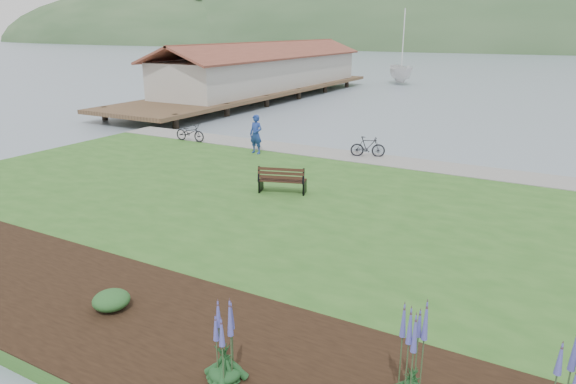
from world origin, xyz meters
name	(u,v)px	position (x,y,z in m)	size (l,w,h in m)	color
ground	(332,210)	(0.00, 0.00, 0.00)	(600.00, 600.00, 0.00)	slate
lawn	(308,222)	(0.00, -2.00, 0.20)	(34.00, 20.00, 0.40)	#2D5D21
shoreline_path	(391,161)	(0.00, 6.90, 0.42)	(34.00, 2.20, 0.03)	gray
garden_bed	(262,364)	(3.00, -9.80, 0.42)	(24.00, 4.40, 0.04)	black
pier_pavilion	(266,71)	(-20.00, 27.52, 2.64)	(8.00, 36.00, 5.40)	#4C3826
park_bench	(282,179)	(-2.11, -0.17, 0.97)	(1.97, 1.28, 1.14)	black
person	(256,131)	(-6.70, 5.09, 1.58)	(0.86, 0.59, 2.36)	navy
bicycle_a	(190,132)	(-11.67, 5.77, 0.91)	(1.94, 0.68, 1.02)	black
bicycle_b	(368,147)	(-1.34, 7.20, 0.92)	(1.74, 0.50, 1.05)	black
sailboat	(400,84)	(-12.13, 46.77, 0.00)	(10.80, 10.99, 28.46)	silver
pannier	(255,140)	(-8.13, 7.20, 0.54)	(0.17, 0.26, 0.28)	orange
echium_0	(224,345)	(2.68, -10.54, 1.18)	(0.62, 0.62, 1.76)	#153C1C
echium_1	(414,354)	(5.82, -9.43, 1.40)	(0.62, 0.62, 2.22)	#153C1C
shrub_0	(111,300)	(-1.11, -9.77, 0.65)	(0.85, 0.85, 0.43)	#1E4C21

